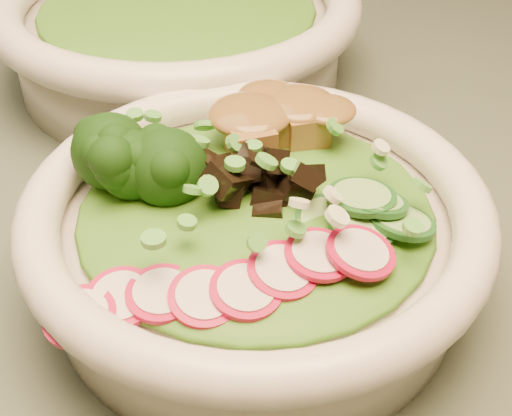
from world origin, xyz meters
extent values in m
cube|color=#465244|center=(0.00, 0.00, 0.73)|extent=(1.20, 0.80, 0.03)
cylinder|color=silver|center=(-0.11, -0.05, 0.78)|extent=(0.23, 0.23, 0.05)
torus|color=silver|center=(-0.11, -0.05, 0.81)|extent=(0.26, 0.26, 0.03)
cylinder|color=silver|center=(-0.12, 0.22, 0.78)|extent=(0.27, 0.27, 0.06)
torus|color=silver|center=(-0.12, 0.22, 0.82)|extent=(0.31, 0.31, 0.03)
ellipsoid|color=#266A16|center=(-0.11, -0.05, 0.81)|extent=(0.20, 0.20, 0.02)
ellipsoid|color=#266A16|center=(-0.12, 0.22, 0.82)|extent=(0.21, 0.21, 0.03)
ellipsoid|color=brown|center=(-0.09, 0.01, 0.83)|extent=(0.07, 0.05, 0.02)
camera|label=1|loc=(-0.17, -0.35, 1.05)|focal=50.00mm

